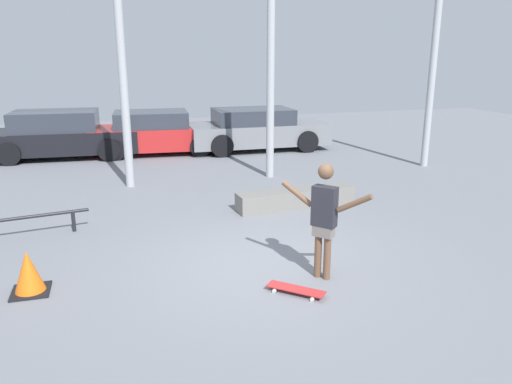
{
  "coord_description": "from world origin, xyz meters",
  "views": [
    {
      "loc": [
        -2.11,
        -6.77,
        3.18
      ],
      "look_at": [
        0.27,
        1.44,
        0.77
      ],
      "focal_mm": 35.0,
      "sensor_mm": 36.0,
      "label": 1
    }
  ],
  "objects_px": {
    "skateboard": "(296,289)",
    "traffic_cone": "(28,273)",
    "grind_box": "(296,198)",
    "parked_car_grey": "(257,130)",
    "skateboarder": "(324,214)",
    "parked_car_red": "(156,133)",
    "parked_car_black": "(61,135)"
  },
  "relations": [
    {
      "from": "skateboarder",
      "to": "parked_car_red",
      "type": "bearing_deg",
      "value": 147.51
    },
    {
      "from": "parked_car_grey",
      "to": "traffic_cone",
      "type": "bearing_deg",
      "value": -122.52
    },
    {
      "from": "grind_box",
      "to": "parked_car_grey",
      "type": "xyz_separation_m",
      "value": [
        0.99,
        6.4,
        0.48
      ]
    },
    {
      "from": "skateboard",
      "to": "parked_car_grey",
      "type": "bearing_deg",
      "value": 119.12
    },
    {
      "from": "parked_car_grey",
      "to": "skateboard",
      "type": "bearing_deg",
      "value": -102.89
    },
    {
      "from": "grind_box",
      "to": "parked_car_red",
      "type": "xyz_separation_m",
      "value": [
        -2.31,
        6.74,
        0.46
      ]
    },
    {
      "from": "skateboarder",
      "to": "grind_box",
      "type": "bearing_deg",
      "value": 124.94
    },
    {
      "from": "skateboarder",
      "to": "grind_box",
      "type": "xyz_separation_m",
      "value": [
        0.85,
        3.33,
        -0.78
      ]
    },
    {
      "from": "skateboard",
      "to": "traffic_cone",
      "type": "xyz_separation_m",
      "value": [
        -3.48,
        1.05,
        0.23
      ]
    },
    {
      "from": "parked_car_red",
      "to": "parked_car_grey",
      "type": "distance_m",
      "value": 3.31
    },
    {
      "from": "skateboarder",
      "to": "parked_car_grey",
      "type": "relative_size",
      "value": 0.37
    },
    {
      "from": "parked_car_black",
      "to": "parked_car_red",
      "type": "bearing_deg",
      "value": 0.53
    },
    {
      "from": "grind_box",
      "to": "parked_car_black",
      "type": "relative_size",
      "value": 0.57
    },
    {
      "from": "skateboard",
      "to": "parked_car_red",
      "type": "bearing_deg",
      "value": 137.36
    },
    {
      "from": "grind_box",
      "to": "traffic_cone",
      "type": "bearing_deg",
      "value": -151.4
    },
    {
      "from": "skateboarder",
      "to": "skateboard",
      "type": "bearing_deg",
      "value": -96.43
    },
    {
      "from": "skateboarder",
      "to": "parked_car_black",
      "type": "xyz_separation_m",
      "value": [
        -4.32,
        10.21,
        -0.28
      ]
    },
    {
      "from": "parked_car_black",
      "to": "parked_car_grey",
      "type": "xyz_separation_m",
      "value": [
        6.16,
        -0.47,
        -0.02
      ]
    },
    {
      "from": "skateboarder",
      "to": "skateboard",
      "type": "xyz_separation_m",
      "value": [
        -0.54,
        -0.37,
        -0.91
      ]
    },
    {
      "from": "traffic_cone",
      "to": "skateboarder",
      "type": "bearing_deg",
      "value": -9.57
    },
    {
      "from": "skateboarder",
      "to": "skateboard",
      "type": "relative_size",
      "value": 2.3
    },
    {
      "from": "skateboarder",
      "to": "parked_car_black",
      "type": "relative_size",
      "value": 0.37
    },
    {
      "from": "grind_box",
      "to": "parked_car_grey",
      "type": "relative_size",
      "value": 0.57
    },
    {
      "from": "parked_car_red",
      "to": "traffic_cone",
      "type": "height_order",
      "value": "parked_car_red"
    },
    {
      "from": "skateboarder",
      "to": "parked_car_red",
      "type": "distance_m",
      "value": 10.18
    },
    {
      "from": "parked_car_grey",
      "to": "traffic_cone",
      "type": "height_order",
      "value": "parked_car_grey"
    },
    {
      "from": "skateboard",
      "to": "parked_car_grey",
      "type": "distance_m",
      "value": 10.4
    },
    {
      "from": "parked_car_black",
      "to": "grind_box",
      "type": "bearing_deg",
      "value": -49.84
    },
    {
      "from": "skateboard",
      "to": "grind_box",
      "type": "height_order",
      "value": "grind_box"
    },
    {
      "from": "skateboarder",
      "to": "parked_car_grey",
      "type": "height_order",
      "value": "skateboarder"
    },
    {
      "from": "parked_car_black",
      "to": "skateboard",
      "type": "bearing_deg",
      "value": -67.14
    },
    {
      "from": "grind_box",
      "to": "parked_car_red",
      "type": "height_order",
      "value": "parked_car_red"
    }
  ]
}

